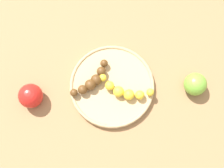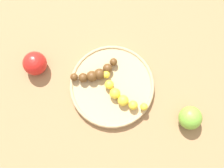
{
  "view_description": "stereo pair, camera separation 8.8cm",
  "coord_description": "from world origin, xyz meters",
  "px_view_note": "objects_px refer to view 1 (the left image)",
  "views": [
    {
      "loc": [
        -0.06,
        0.21,
        0.9
      ],
      "look_at": [
        0.0,
        0.0,
        0.04
      ],
      "focal_mm": 48.35,
      "sensor_mm": 36.0,
      "label": 1
    },
    {
      "loc": [
        -0.14,
        0.16,
        0.9
      ],
      "look_at": [
        0.0,
        0.0,
        0.04
      ],
      "focal_mm": 48.35,
      "sensor_mm": 36.0,
      "label": 2
    }
  ],
  "objects_px": {
    "fruit_bowl": "(112,86)",
    "apple_green": "(195,84)",
    "banana_yellow": "(124,91)",
    "apple_red": "(31,96)",
    "banana_overripe": "(92,81)"
  },
  "relations": [
    {
      "from": "apple_green",
      "to": "banana_overripe",
      "type": "bearing_deg",
      "value": 13.79
    },
    {
      "from": "banana_overripe",
      "to": "apple_green",
      "type": "xyz_separation_m",
      "value": [
        -0.3,
        -0.07,
        -0.0
      ]
    },
    {
      "from": "apple_red",
      "to": "apple_green",
      "type": "height_order",
      "value": "apple_red"
    },
    {
      "from": "fruit_bowl",
      "to": "apple_red",
      "type": "distance_m",
      "value": 0.24
    },
    {
      "from": "fruit_bowl",
      "to": "apple_green",
      "type": "height_order",
      "value": "apple_green"
    },
    {
      "from": "fruit_bowl",
      "to": "banana_overripe",
      "type": "distance_m",
      "value": 0.06
    },
    {
      "from": "banana_yellow",
      "to": "apple_red",
      "type": "xyz_separation_m",
      "value": [
        0.26,
        0.09,
        0.0
      ]
    },
    {
      "from": "apple_green",
      "to": "apple_red",
      "type": "bearing_deg",
      "value": 19.94
    },
    {
      "from": "fruit_bowl",
      "to": "apple_red",
      "type": "xyz_separation_m",
      "value": [
        0.22,
        0.1,
        0.02
      ]
    },
    {
      "from": "fruit_bowl",
      "to": "apple_green",
      "type": "bearing_deg",
      "value": -164.17
    },
    {
      "from": "fruit_bowl",
      "to": "apple_green",
      "type": "relative_size",
      "value": 3.75
    },
    {
      "from": "fruit_bowl",
      "to": "apple_red",
      "type": "bearing_deg",
      "value": 24.16
    },
    {
      "from": "banana_overripe",
      "to": "apple_green",
      "type": "distance_m",
      "value": 0.3
    },
    {
      "from": "apple_red",
      "to": "banana_yellow",
      "type": "bearing_deg",
      "value": -161.05
    },
    {
      "from": "apple_red",
      "to": "apple_green",
      "type": "distance_m",
      "value": 0.48
    }
  ]
}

